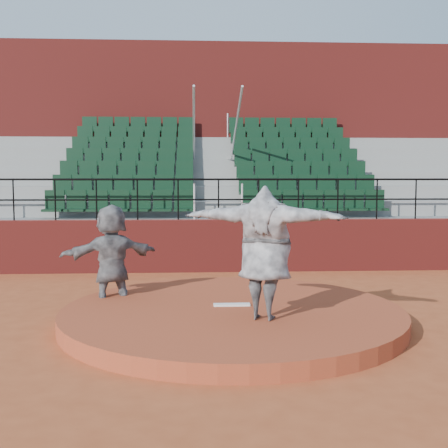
{
  "coord_description": "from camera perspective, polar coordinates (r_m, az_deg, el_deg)",
  "views": [
    {
      "loc": [
        -0.62,
        -8.9,
        2.36
      ],
      "look_at": [
        0.0,
        2.5,
        1.4
      ],
      "focal_mm": 45.0,
      "sensor_mm": 36.0,
      "label": 1
    }
  ],
  "objects": [
    {
      "name": "ground",
      "position": [
        9.23,
        0.86,
        -10.01
      ],
      "size": [
        90.0,
        90.0,
        0.0
      ],
      "primitive_type": "plane",
      "color": "#A64A25",
      "rests_on": "ground"
    },
    {
      "name": "pitchers_mound",
      "position": [
        9.2,
        0.86,
        -9.25
      ],
      "size": [
        5.5,
        5.5,
        0.25
      ],
      "primitive_type": "cylinder",
      "color": "#A14124",
      "rests_on": "ground"
    },
    {
      "name": "pitching_rubber",
      "position": [
        9.31,
        0.79,
        -8.19
      ],
      "size": [
        0.6,
        0.15,
        0.03
      ],
      "primitive_type": "cube",
      "color": "white",
      "rests_on": "pitchers_mound"
    },
    {
      "name": "boundary_wall",
      "position": [
        14.02,
        -0.56,
        -2.2
      ],
      "size": [
        24.0,
        0.3,
        1.3
      ],
      "primitive_type": "cube",
      "color": "maroon",
      "rests_on": "ground"
    },
    {
      "name": "wall_railing",
      "position": [
        13.92,
        -0.56,
        3.44
      ],
      "size": [
        24.04,
        0.05,
        1.03
      ],
      "color": "black",
      "rests_on": "boundary_wall"
    },
    {
      "name": "seating_deck",
      "position": [
        17.58,
        -1.09,
        1.84
      ],
      "size": [
        24.0,
        5.97,
        4.63
      ],
      "color": "gray",
      "rests_on": "ground"
    },
    {
      "name": "press_box_facade",
      "position": [
        21.55,
        -1.47,
        7.97
      ],
      "size": [
        24.0,
        3.0,
        7.1
      ],
      "primitive_type": "cube",
      "color": "maroon",
      "rests_on": "ground"
    },
    {
      "name": "pitcher",
      "position": [
        8.32,
        4.16,
        -2.94
      ],
      "size": [
        2.51,
        1.52,
        1.98
      ],
      "primitive_type": "imported",
      "rotation": [
        0.0,
        0.0,
        2.76
      ],
      "color": "black",
      "rests_on": "pitchers_mound"
    },
    {
      "name": "fielder",
      "position": [
        10.14,
        -11.36,
        -3.34
      ],
      "size": [
        1.82,
        1.23,
        1.88
      ],
      "primitive_type": "imported",
      "rotation": [
        0.0,
        0.0,
        3.57
      ],
      "color": "black",
      "rests_on": "ground"
    }
  ]
}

